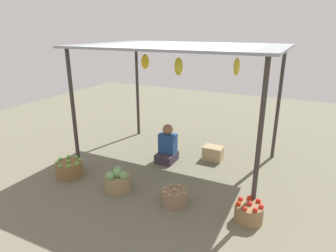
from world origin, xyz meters
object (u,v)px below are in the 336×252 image
at_px(basket_red_tomatoes, 249,212).
at_px(wooden_crate_near_vendor, 213,153).
at_px(vendor_person, 167,147).
at_px(basket_potatoes, 174,197).
at_px(basket_green_apples, 69,169).
at_px(basket_cabbages, 118,181).

relative_size(basket_red_tomatoes, wooden_crate_near_vendor, 1.02).
xyz_separation_m(vendor_person, basket_potatoes, (0.79, -1.35, -0.18)).
bearing_deg(basket_green_apples, basket_potatoes, 0.63).
xyz_separation_m(vendor_person, wooden_crate_near_vendor, (0.83, 0.45, -0.15)).
distance_m(basket_cabbages, wooden_crate_near_vendor, 2.13).
bearing_deg(basket_green_apples, basket_cabbages, -0.46).
bearing_deg(wooden_crate_near_vendor, basket_green_apples, -139.85).
height_order(basket_cabbages, basket_potatoes, basket_cabbages).
distance_m(vendor_person, basket_green_apples, 1.92).
bearing_deg(wooden_crate_near_vendor, basket_cabbages, -120.50).
bearing_deg(wooden_crate_near_vendor, vendor_person, -151.39).
distance_m(vendor_person, basket_cabbages, 1.41).
bearing_deg(vendor_person, wooden_crate_near_vendor, 28.61).
bearing_deg(vendor_person, basket_potatoes, -59.81).
bearing_deg(basket_green_apples, basket_red_tomatoes, 1.76).
bearing_deg(vendor_person, basket_red_tomatoes, -33.79).
height_order(vendor_person, basket_potatoes, vendor_person).
height_order(basket_green_apples, basket_potatoes, basket_green_apples).
bearing_deg(basket_cabbages, basket_red_tomatoes, 2.87).
relative_size(basket_cabbages, basket_potatoes, 1.10).
height_order(vendor_person, basket_red_tomatoes, vendor_person).
bearing_deg(basket_potatoes, basket_red_tomatoes, 3.89).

